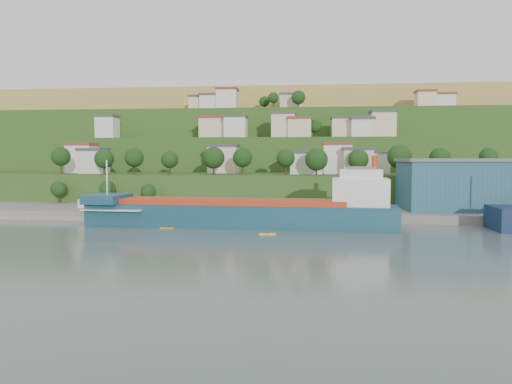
# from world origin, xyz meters

# --- Properties ---
(ground) EXTENTS (500.00, 500.00, 0.00)m
(ground) POSITION_xyz_m (0.00, 0.00, 0.00)
(ground) COLOR #44534F
(ground) RESTS_ON ground
(quay) EXTENTS (220.00, 26.00, 4.00)m
(quay) POSITION_xyz_m (20.00, 28.00, 0.00)
(quay) COLOR slate
(quay) RESTS_ON ground
(pebble_beach) EXTENTS (40.00, 18.00, 2.40)m
(pebble_beach) POSITION_xyz_m (-55.00, 22.00, 0.00)
(pebble_beach) COLOR slate
(pebble_beach) RESTS_ON ground
(hillside) EXTENTS (360.00, 210.99, 96.00)m
(hillside) POSITION_xyz_m (-0.01, 168.72, 0.07)
(hillside) COLOR #284719
(hillside) RESTS_ON ground
(cargo_ship_near) EXTENTS (68.03, 15.02, 17.33)m
(cargo_ship_near) POSITION_xyz_m (-4.94, 7.97, 2.77)
(cargo_ship_near) COLOR #14374C
(cargo_ship_near) RESTS_ON ground
(warehouse) EXTENTS (31.64, 20.07, 12.80)m
(warehouse) POSITION_xyz_m (46.55, 29.44, 8.43)
(warehouse) COLOR #1F4D5E
(warehouse) RESTS_ON quay
(caravan) EXTENTS (6.80, 4.09, 2.96)m
(caravan) POSITION_xyz_m (-48.37, 24.54, 2.68)
(caravan) COLOR white
(caravan) RESTS_ON pebble_beach
(dinghy) EXTENTS (4.62, 2.07, 0.90)m
(dinghy) POSITION_xyz_m (-44.36, 20.09, 1.65)
(dinghy) COLOR silver
(dinghy) RESTS_ON pebble_beach
(kayak_orange) EXTENTS (2.93, 0.75, 0.72)m
(kayak_orange) POSITION_xyz_m (-21.93, 2.83, 0.21)
(kayak_orange) COLOR orange
(kayak_orange) RESTS_ON ground
(kayak_yellow) EXTENTS (3.31, 1.20, 0.81)m
(kayak_yellow) POSITION_xyz_m (-0.04, -3.28, 0.24)
(kayak_yellow) COLOR gold
(kayak_yellow) RESTS_ON ground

